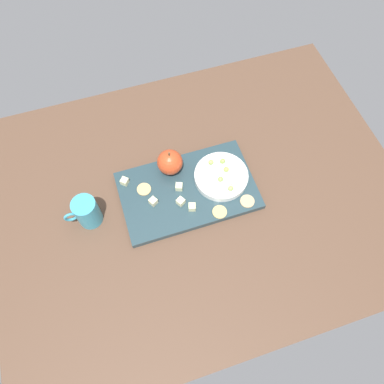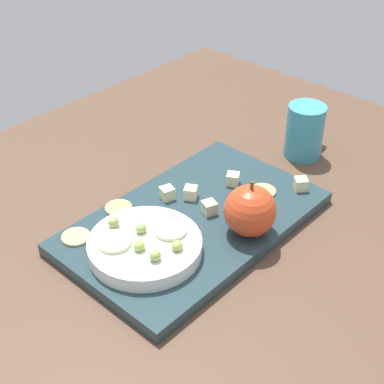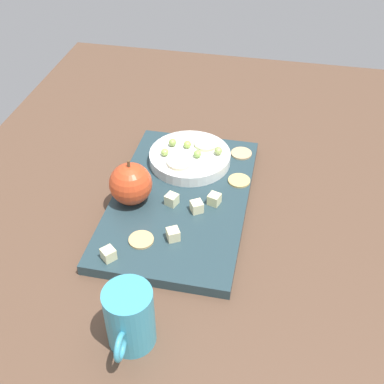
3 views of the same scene
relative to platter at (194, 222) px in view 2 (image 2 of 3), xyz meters
The scene contains 21 objects.
table 4.66cm from the platter, 160.02° to the left, with size 122.71×94.91×3.78cm, color brown.
platter is the anchor object (origin of this frame).
serving_dish 10.86cm from the platter, behind, with size 16.09×16.09×2.17cm, color white.
apple_whole 10.03cm from the platter, 70.87° to the right, with size 7.69×7.69×7.69cm, color #C84220.
apple_stem 12.78cm from the platter, 70.87° to the right, with size 0.50×0.50×1.20cm, color brown.
cheese_cube_0 3.26cm from the platter, 23.49° to the right, with size 2.00×2.00×2.00cm, color beige.
cheese_cube_1 6.76cm from the platter, 83.53° to the left, with size 2.00×2.00×2.00cm, color beige.
cheese_cube_2 5.39cm from the platter, 48.24° to the left, with size 2.00×2.00×2.00cm, color beige.
cheese_cube_3 11.15cm from the platter, ahead, with size 2.00×2.00×2.00cm, color beige.
cheese_cube_4 19.04cm from the platter, 24.28° to the right, with size 2.00×2.00×2.00cm, color beige.
cracker_0 11.96cm from the platter, 122.80° to the left, with size 4.20×4.20×0.40cm, color tan.
cracker_1 13.05cm from the platter, 17.24° to the right, with size 4.20×4.20×0.40cm, color tan.
cracker_2 17.94cm from the platter, 148.78° to the left, with size 4.20×4.20×0.40cm, color tan.
grape_0 10.47cm from the platter, behind, with size 1.68×1.52×1.42cm, color #8EBB54.
grape_1 13.12cm from the platter, 156.05° to the left, with size 1.68×1.52×1.52cm, color #97AE5C.
grape_2 13.11cm from the platter, behind, with size 1.68×1.52×1.41cm, color #9CC250.
grape_3 11.02cm from the platter, 150.34° to the right, with size 1.68×1.52×1.38cm, color #98BC58.
grape_4 13.75cm from the platter, 160.53° to the right, with size 1.68×1.52×1.49cm, color #8EAB50.
apple_slice_0 7.78cm from the platter, 166.11° to the right, with size 4.77×4.77×0.60cm, color beige.
apple_slice_1 14.49cm from the platter, behind, with size 4.77×4.77×0.60cm, color beige.
cup 29.75cm from the platter, ahead, with size 10.02×6.81×9.94cm.
Camera 2 is at (-47.04, -47.19, 58.76)cm, focal length 52.89 mm.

